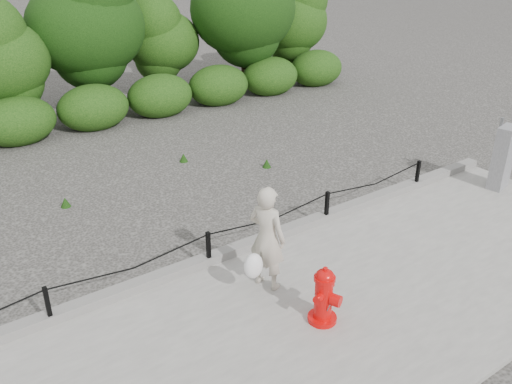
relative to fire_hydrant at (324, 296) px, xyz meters
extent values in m
plane|color=#2D2B28|center=(-0.57, 2.09, -0.49)|extent=(90.00, 90.00, 0.00)
cube|color=gray|center=(-0.57, 0.09, -0.45)|extent=(14.00, 4.00, 0.08)
cube|color=slate|center=(-0.57, 2.14, -0.34)|extent=(14.00, 0.22, 0.14)
cube|color=black|center=(-3.07, 2.09, -0.11)|extent=(0.06, 0.06, 0.60)
cube|color=black|center=(-0.57, 2.09, -0.11)|extent=(0.06, 0.06, 0.60)
cube|color=black|center=(1.93, 2.09, -0.11)|extent=(0.06, 0.06, 0.60)
cube|color=black|center=(4.43, 2.09, -0.11)|extent=(0.06, 0.06, 0.60)
cylinder|color=black|center=(-1.82, 2.09, 0.11)|extent=(2.50, 0.02, 0.02)
cylinder|color=black|center=(0.68, 2.09, 0.11)|extent=(2.50, 0.02, 0.02)
cylinder|color=black|center=(3.18, 2.09, 0.11)|extent=(2.50, 0.02, 0.02)
cylinder|color=black|center=(-1.57, 10.69, 0.38)|extent=(0.18, 0.18, 1.74)
cylinder|color=black|center=(0.93, 11.09, 0.63)|extent=(0.18, 0.18, 2.24)
ellipsoid|color=#235213|center=(0.93, 11.09, 2.20)|extent=(3.32, 2.87, 3.59)
cylinder|color=black|center=(3.43, 11.49, 0.30)|extent=(0.18, 0.18, 1.58)
ellipsoid|color=#235213|center=(3.43, 11.49, 1.41)|extent=(2.34, 2.03, 2.53)
cylinder|color=black|center=(5.93, 10.69, 0.70)|extent=(0.18, 0.18, 2.39)
ellipsoid|color=#235213|center=(5.93, 10.69, 2.38)|extent=(3.54, 3.06, 3.82)
cylinder|color=black|center=(8.23, 11.09, 0.42)|extent=(0.18, 0.18, 1.82)
ellipsoid|color=#235213|center=(8.23, 11.09, 1.69)|extent=(2.69, 2.33, 2.91)
cylinder|color=red|center=(0.00, 0.01, -0.38)|extent=(0.53, 0.53, 0.07)
cylinder|color=red|center=(0.00, 0.01, -0.04)|extent=(0.32, 0.32, 0.60)
cylinder|color=red|center=(0.00, 0.01, 0.28)|extent=(0.38, 0.38, 0.06)
ellipsoid|color=red|center=(0.00, 0.01, 0.32)|extent=(0.34, 0.34, 0.19)
cylinder|color=red|center=(0.00, 0.01, 0.42)|extent=(0.09, 0.09, 0.06)
cylinder|color=red|center=(-0.16, -0.06, 0.06)|extent=(0.15, 0.16, 0.12)
cylinder|color=red|center=(0.15, 0.08, 0.06)|extent=(0.15, 0.16, 0.12)
cylinder|color=red|center=(0.07, -0.16, -0.01)|extent=(0.21, 0.19, 0.17)
cylinder|color=slate|center=(-0.04, -0.14, -0.10)|extent=(0.01, 0.06, 0.13)
imported|color=#BDB5A2|center=(-0.13, 1.12, 0.41)|extent=(0.58, 0.70, 1.63)
ellipsoid|color=white|center=(-0.48, 0.97, 0.14)|extent=(0.29, 0.23, 0.39)
cube|color=#98989B|center=(5.83, 1.12, 0.25)|extent=(0.55, 0.40, 1.32)
cube|color=slate|center=(5.83, 1.31, 0.32)|extent=(0.07, 0.07, 1.46)
camera|label=1|loc=(-4.17, -4.31, 4.44)|focal=38.00mm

